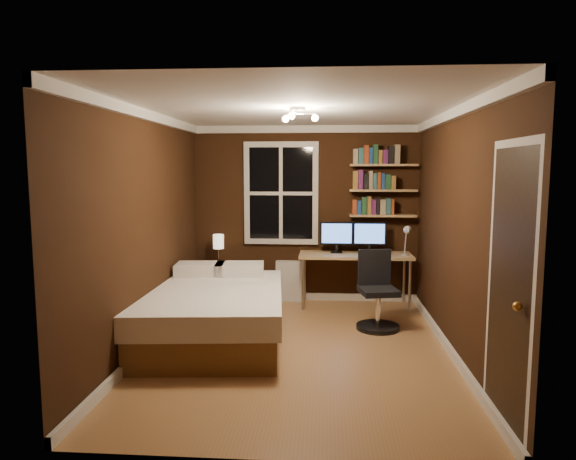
# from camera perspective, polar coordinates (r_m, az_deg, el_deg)

# --- Properties ---
(floor) EXTENTS (4.20, 4.20, 0.00)m
(floor) POSITION_cam_1_polar(r_m,az_deg,el_deg) (5.58, 1.05, -13.08)
(floor) COLOR olive
(floor) RESTS_ON ground
(wall_back) EXTENTS (3.20, 0.04, 2.50)m
(wall_back) POSITION_cam_1_polar(r_m,az_deg,el_deg) (7.37, 1.97, 1.77)
(wall_back) COLOR black
(wall_back) RESTS_ON ground
(wall_left) EXTENTS (0.04, 4.20, 2.50)m
(wall_left) POSITION_cam_1_polar(r_m,az_deg,el_deg) (5.60, -15.49, -0.08)
(wall_left) COLOR black
(wall_left) RESTS_ON ground
(wall_right) EXTENTS (0.04, 4.20, 2.50)m
(wall_right) POSITION_cam_1_polar(r_m,az_deg,el_deg) (5.44, 18.16, -0.37)
(wall_right) COLOR black
(wall_right) RESTS_ON ground
(ceiling) EXTENTS (3.20, 4.20, 0.02)m
(ceiling) POSITION_cam_1_polar(r_m,az_deg,el_deg) (5.28, 1.11, 13.36)
(ceiling) COLOR white
(ceiling) RESTS_ON wall_back
(window) EXTENTS (1.06, 0.06, 1.46)m
(window) POSITION_cam_1_polar(r_m,az_deg,el_deg) (7.34, -0.77, 4.09)
(window) COLOR silver
(window) RESTS_ON wall_back
(door) EXTENTS (0.03, 0.82, 2.05)m
(door) POSITION_cam_1_polar(r_m,az_deg,el_deg) (4.01, 23.24, -6.34)
(door) COLOR black
(door) RESTS_ON ground
(door_knob) EXTENTS (0.06, 0.06, 0.06)m
(door_knob) POSITION_cam_1_polar(r_m,az_deg,el_deg) (3.73, 24.15, -7.75)
(door_knob) COLOR gold
(door_knob) RESTS_ON door
(ceiling_fixture) EXTENTS (0.44, 0.44, 0.18)m
(ceiling_fixture) POSITION_cam_1_polar(r_m,az_deg,el_deg) (5.17, 1.05, 12.38)
(ceiling_fixture) COLOR beige
(ceiling_fixture) RESTS_ON ceiling
(bookshelf_lower) EXTENTS (0.92, 0.22, 0.03)m
(bookshelf_lower) POSITION_cam_1_polar(r_m,az_deg,el_deg) (7.29, 10.44, 1.60)
(bookshelf_lower) COLOR tan
(bookshelf_lower) RESTS_ON wall_back
(books_row_lower) EXTENTS (0.54, 0.16, 0.23)m
(books_row_lower) POSITION_cam_1_polar(r_m,az_deg,el_deg) (7.28, 10.47, 2.62)
(books_row_lower) COLOR #963C1B
(books_row_lower) RESTS_ON bookshelf_lower
(bookshelf_middle) EXTENTS (0.92, 0.22, 0.03)m
(bookshelf_middle) POSITION_cam_1_polar(r_m,az_deg,el_deg) (7.27, 10.50, 4.35)
(bookshelf_middle) COLOR tan
(bookshelf_middle) RESTS_ON wall_back
(books_row_middle) EXTENTS (0.54, 0.16, 0.23)m
(books_row_middle) POSITION_cam_1_polar(r_m,az_deg,el_deg) (7.26, 10.53, 5.37)
(books_row_middle) COLOR navy
(books_row_middle) RESTS_ON bookshelf_middle
(bookshelf_upper) EXTENTS (0.92, 0.22, 0.03)m
(bookshelf_upper) POSITION_cam_1_polar(r_m,az_deg,el_deg) (7.26, 10.56, 7.11)
(bookshelf_upper) COLOR tan
(bookshelf_upper) RESTS_ON wall_back
(books_row_upper) EXTENTS (0.54, 0.16, 0.23)m
(books_row_upper) POSITION_cam_1_polar(r_m,az_deg,el_deg) (7.26, 10.59, 8.13)
(books_row_upper) COLOR #214E2D
(books_row_upper) RESTS_ON bookshelf_upper
(bed) EXTENTS (1.72, 2.25, 0.72)m
(bed) POSITION_cam_1_polar(r_m,az_deg,el_deg) (5.84, -8.38, -9.05)
(bed) COLOR brown
(bed) RESTS_ON ground
(nightstand) EXTENTS (0.45, 0.45, 0.54)m
(nightstand) POSITION_cam_1_polar(r_m,az_deg,el_deg) (7.43, -7.66, -5.90)
(nightstand) COLOR brown
(nightstand) RESTS_ON ground
(bedside_lamp) EXTENTS (0.15, 0.15, 0.44)m
(bedside_lamp) POSITION_cam_1_polar(r_m,az_deg,el_deg) (7.33, -7.73, -2.18)
(bedside_lamp) COLOR white
(bedside_lamp) RESTS_ON nightstand
(radiator) EXTENTS (0.39, 0.14, 0.58)m
(radiator) POSITION_cam_1_polar(r_m,az_deg,el_deg) (7.42, 0.17, -5.69)
(radiator) COLOR silver
(radiator) RESTS_ON ground
(desk) EXTENTS (1.54, 0.58, 0.73)m
(desk) POSITION_cam_1_polar(r_m,az_deg,el_deg) (7.15, 7.49, -3.13)
(desk) COLOR tan
(desk) RESTS_ON ground
(monitor_left) EXTENTS (0.46, 0.12, 0.44)m
(monitor_left) POSITION_cam_1_polar(r_m,az_deg,el_deg) (7.17, 5.42, -0.82)
(monitor_left) COLOR black
(monitor_left) RESTS_ON desk
(monitor_right) EXTENTS (0.46, 0.12, 0.44)m
(monitor_right) POSITION_cam_1_polar(r_m,az_deg,el_deg) (7.20, 9.04, -0.84)
(monitor_right) COLOR black
(monitor_right) RESTS_ON desk
(desk_lamp) EXTENTS (0.14, 0.32, 0.44)m
(desk_lamp) POSITION_cam_1_polar(r_m,az_deg,el_deg) (7.02, 13.02, -1.10)
(desk_lamp) COLOR silver
(desk_lamp) RESTS_ON desk
(office_chair) EXTENTS (0.51, 0.51, 0.93)m
(office_chair) POSITION_cam_1_polar(r_m,az_deg,el_deg) (6.26, 9.88, -7.63)
(office_chair) COLOR black
(office_chair) RESTS_ON ground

